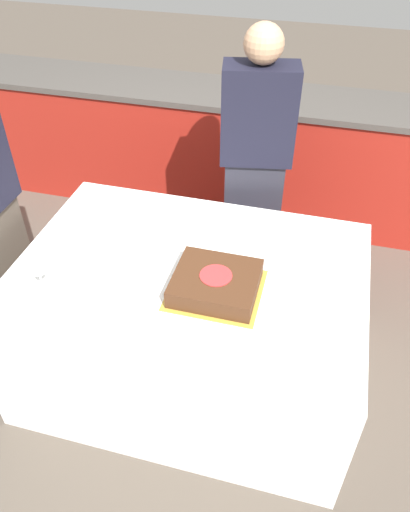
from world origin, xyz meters
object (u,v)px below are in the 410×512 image
cake (216,283)px  person_cutting_cake (255,169)px  plate_stack (80,233)px  wine_glass (36,264)px

cake → person_cutting_cake: bearing=90.0°
plate_stack → wine_glass: 0.40m
plate_stack → wine_glass: wine_glass is taller
wine_glass → person_cutting_cake: bearing=55.3°
cake → wine_glass: (-0.75, -0.18, 0.09)m
cake → person_cutting_cake: person_cutting_cake is taller
person_cutting_cake → wine_glass: bearing=44.5°
plate_stack → person_cutting_cake: bearing=42.9°
person_cutting_cake → cake: bearing=79.2°
person_cutting_cake → plate_stack: bearing=32.1°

